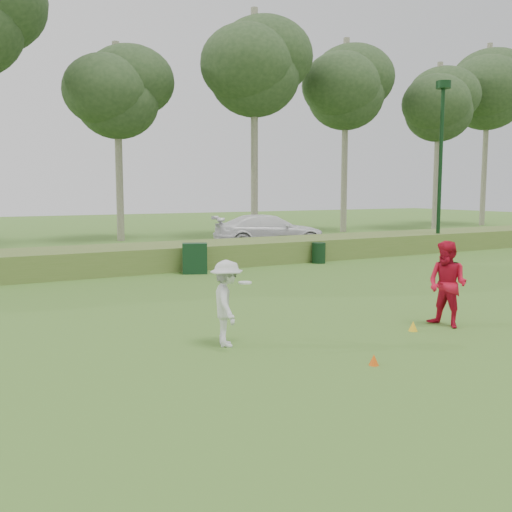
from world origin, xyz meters
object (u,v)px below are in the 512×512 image
lamp_post (442,136)px  car_right (270,231)px  cone_orange (374,360)px  cone_yellow (413,326)px  player_red (447,284)px  utility_cabinet (195,258)px  trash_bin (319,253)px  player_white (227,303)px

lamp_post → car_right: size_ratio=1.40×
cone_orange → cone_yellow: 2.77m
lamp_post → cone_orange: (-14.75, -12.66, -5.50)m
player_red → car_right: size_ratio=0.33×
utility_cabinet → lamp_post: bearing=26.2°
cone_yellow → trash_bin: 11.47m
lamp_post → car_right: (-6.48, 5.27, -4.69)m
lamp_post → trash_bin: bearing=-174.2°
player_white → trash_bin: size_ratio=1.99×
cone_orange → lamp_post: bearing=40.7°
player_red → utility_cabinet: size_ratio=1.73×
player_red → trash_bin: (3.84, 10.47, -0.54)m
utility_cabinet → trash_bin: (5.65, 0.24, -0.13)m
lamp_post → cone_orange: bearing=-139.3°
utility_cabinet → trash_bin: 5.65m
lamp_post → trash_bin: (-7.62, -0.77, -5.17)m
player_white → car_right: size_ratio=0.29×
trash_bin → utility_cabinet: bearing=-177.6°
player_red → utility_cabinet: (-1.81, 10.23, -0.41)m
player_red → utility_cabinet: 10.40m
cone_orange → player_white: bearing=125.8°
player_white → cone_orange: (1.71, -2.37, -0.75)m
player_white → lamp_post: bearing=-40.1°
cone_orange → utility_cabinet: 11.76m
utility_cabinet → player_white: bearing=-87.0°
player_red → car_right: player_red is taller
player_white → car_right: (9.97, 15.57, 0.06)m
lamp_post → player_white: size_ratio=4.82×
cone_yellow → car_right: size_ratio=0.04×
lamp_post → player_white: (-16.45, -10.30, -4.74)m
lamp_post → player_red: (-11.46, -11.24, -4.63)m
car_right → lamp_post: bearing=-113.3°
utility_cabinet → player_red: bearing=-58.1°
player_white → player_red: size_ratio=0.88×
cone_orange → cone_yellow: bearing=32.2°
lamp_post → cone_yellow: size_ratio=37.65×
player_red → cone_yellow: (-0.94, 0.05, -0.85)m
lamp_post → cone_yellow: lamp_post is taller
player_white → trash_bin: player_white is taller
player_red → cone_orange: size_ratio=9.92×
cone_orange → trash_bin: size_ratio=0.23×
car_right → cone_yellow: bearing=176.1°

